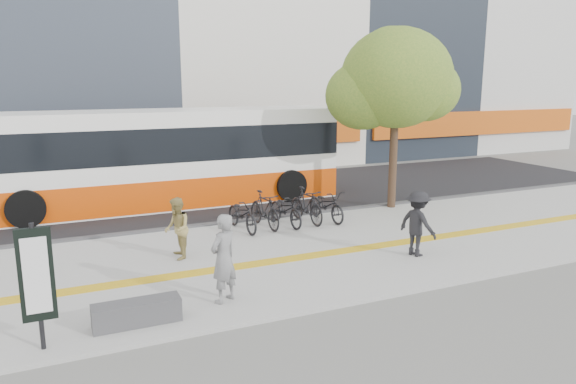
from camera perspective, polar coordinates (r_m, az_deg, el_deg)
name	(u,v)px	position (r m, az deg, el deg)	size (l,w,h in m)	color
ground	(247,285)	(12.34, -4.38, -9.78)	(120.00, 120.00, 0.00)	slate
sidewalk	(226,263)	(13.66, -6.56, -7.47)	(40.00, 7.00, 0.08)	gray
tactile_strip	(233,267)	(13.20, -5.89, -7.95)	(40.00, 0.45, 0.01)	gold
street	(165,202)	(20.68, -12.95, -1.06)	(40.00, 8.00, 0.06)	black
curb	(191,227)	(16.88, -10.22, -3.71)	(40.00, 0.25, 0.14)	#353537
bench	(137,313)	(10.58, -15.75, -12.24)	(1.60, 0.45, 0.45)	#353537
signboard	(37,277)	(9.84, -25.15, -8.15)	(0.55, 0.10, 2.20)	black
street_tree	(394,80)	(19.14, 11.16, 11.55)	(4.40, 3.80, 6.31)	#352118
bus	(162,161)	(19.88, -13.23, 3.23)	(12.87, 3.05, 3.43)	white
bicycle_row	(286,209)	(16.69, -0.22, -1.80)	(3.72, 1.97, 1.12)	black
seated_woman	(223,258)	(11.00, -6.87, -7.02)	(0.67, 0.44, 1.85)	black
pedestrian_tan	(177,228)	(13.83, -11.70, -3.81)	(0.77, 0.60, 1.58)	#97864C
pedestrian_dark	(418,223)	(14.17, 13.60, -3.25)	(1.10, 0.63, 1.70)	black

